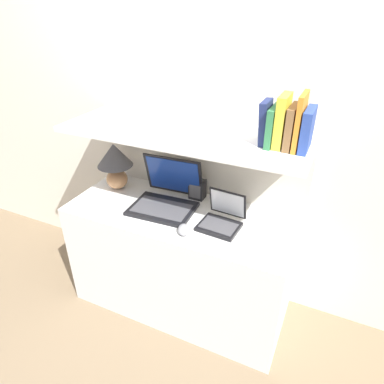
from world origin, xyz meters
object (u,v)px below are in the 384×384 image
(book_orange, at_px, (300,122))
(laptop_large, at_px, (166,197))
(laptop_small, at_px, (222,219))
(book_yellow, at_px, (282,121))
(table_lamp, at_px, (115,161))
(router_box, at_px, (197,189))
(computer_mouse, at_px, (184,230))
(book_blue, at_px, (307,130))
(book_brown, at_px, (291,127))
(book_navy, at_px, (266,123))
(book_green, at_px, (273,126))

(book_orange, bearing_deg, laptop_large, -177.60)
(laptop_small, relative_size, book_yellow, 0.96)
(table_lamp, xyz_separation_m, router_box, (0.53, 0.10, -0.13))
(computer_mouse, bearing_deg, laptop_small, 44.10)
(laptop_small, distance_m, book_blue, 0.64)
(table_lamp, xyz_separation_m, laptop_large, (0.40, -0.06, -0.13))
(laptop_small, xyz_separation_m, computer_mouse, (-0.16, -0.15, -0.02))
(laptop_small, bearing_deg, table_lamp, 171.52)
(table_lamp, bearing_deg, book_brown, -1.85)
(table_lamp, height_order, computer_mouse, table_lamp)
(laptop_small, height_order, book_yellow, book_yellow)
(computer_mouse, xyz_separation_m, book_blue, (0.51, 0.23, 0.55))
(laptop_large, bearing_deg, router_box, 51.43)
(computer_mouse, bearing_deg, book_brown, 27.83)
(table_lamp, xyz_separation_m, laptop_small, (0.77, -0.11, -0.15))
(laptop_large, bearing_deg, book_yellow, 2.71)
(router_box, xyz_separation_m, book_brown, (0.52, -0.13, 0.51))
(computer_mouse, relative_size, book_blue, 0.61)
(laptop_large, height_order, book_navy, book_navy)
(computer_mouse, distance_m, book_orange, 0.79)
(laptop_small, distance_m, router_box, 0.32)
(table_lamp, xyz_separation_m, book_navy, (0.93, -0.03, 0.39))
(book_blue, xyz_separation_m, book_yellow, (-0.12, 0.00, 0.02))
(router_box, height_order, book_blue, book_blue)
(computer_mouse, relative_size, book_orange, 0.46)
(laptop_large, relative_size, router_box, 3.17)
(computer_mouse, bearing_deg, router_box, 103.20)
(book_yellow, distance_m, book_navy, 0.08)
(book_brown, bearing_deg, book_green, 180.00)
(book_green, bearing_deg, book_brown, 0.00)
(table_lamp, distance_m, book_brown, 1.12)
(laptop_large, bearing_deg, book_navy, 3.09)
(table_lamp, distance_m, book_blue, 1.18)
(computer_mouse, xyz_separation_m, book_green, (0.35, 0.23, 0.55))
(table_lamp, relative_size, book_yellow, 1.28)
(router_box, relative_size, book_navy, 0.60)
(table_lamp, xyz_separation_m, book_green, (0.97, -0.03, 0.38))
(computer_mouse, relative_size, router_box, 0.95)
(book_navy, bearing_deg, router_box, 161.74)
(laptop_large, distance_m, computer_mouse, 0.30)
(book_brown, bearing_deg, book_orange, 0.00)
(laptop_small, bearing_deg, router_box, 138.48)
(table_lamp, bearing_deg, computer_mouse, -23.47)
(book_orange, relative_size, book_navy, 1.23)
(book_yellow, height_order, book_green, book_yellow)
(laptop_large, bearing_deg, book_orange, 2.40)
(laptop_small, height_order, book_green, book_green)
(router_box, xyz_separation_m, book_navy, (0.40, -0.13, 0.52))
(router_box, distance_m, book_brown, 0.75)
(laptop_small, bearing_deg, computer_mouse, -135.90)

